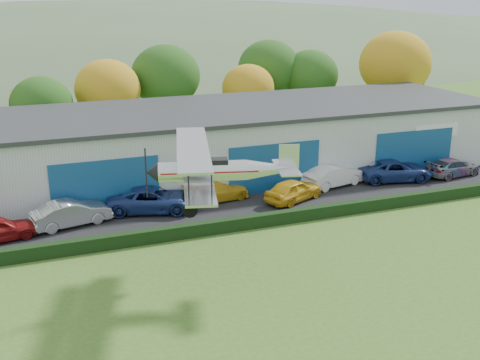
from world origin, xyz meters
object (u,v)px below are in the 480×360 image
object	(u,v)px
car_1	(71,213)
car_7	(453,167)
car_6	(395,170)
biplane	(216,169)
car_2	(152,200)
car_5	(334,175)
car_3	(217,191)
hangar	(245,138)
car_4	(293,190)

from	to	relation	value
car_1	car_7	size ratio (longest dim) A/B	1.03
car_1	car_7	distance (m)	29.16
car_6	biplane	bearing A→B (deg)	131.93
car_2	car_5	size ratio (longest dim) A/B	1.16
car_1	car_3	world-z (taller)	car_1
hangar	car_3	xyz separation A→B (m)	(-4.55, -6.40, -1.93)
car_5	biplane	bearing A→B (deg)	116.53
car_2	car_1	bearing A→B (deg)	113.99
car_1	car_6	size ratio (longest dim) A/B	0.85
car_5	car_6	size ratio (longest dim) A/B	0.88
car_2	car_6	size ratio (longest dim) A/B	1.02
car_1	car_4	size ratio (longest dim) A/B	1.07
car_3	car_5	world-z (taller)	car_5
hangar	car_6	xyz separation A→B (m)	(9.74, -6.89, -1.82)
car_2	car_3	size ratio (longest dim) A/B	1.24
hangar	car_7	world-z (taller)	hangar
car_2	car_5	xyz separation A→B (m)	(13.82, 0.48, 0.02)
car_6	car_7	distance (m)	5.03
biplane	car_4	bearing A→B (deg)	60.40
hangar	car_1	bearing A→B (deg)	-152.32
car_2	car_4	xyz separation A→B (m)	(9.60, -1.41, -0.03)
hangar	biplane	distance (m)	19.17
car_7	hangar	bearing A→B (deg)	55.72
car_1	biplane	size ratio (longest dim) A/B	0.57
car_7	car_4	bearing A→B (deg)	86.02
car_4	car_5	distance (m)	4.62
car_7	biplane	xyz separation A→B (m)	(-22.83, -9.63, 4.99)
car_4	hangar	bearing A→B (deg)	-20.88
car_6	biplane	distance (m)	21.13
car_7	biplane	size ratio (longest dim) A/B	0.55
car_3	car_6	distance (m)	14.30
car_3	car_2	bearing A→B (deg)	87.17
car_3	car_5	xyz separation A→B (m)	(9.19, -0.04, 0.14)
car_4	biplane	size ratio (longest dim) A/B	0.53
car_7	car_5	bearing A→B (deg)	76.75
car_2	car_3	xyz separation A→B (m)	(4.63, 0.52, -0.13)
car_3	car_6	world-z (taller)	car_6
car_3	biplane	distance (m)	12.34
car_5	car_6	xyz separation A→B (m)	(5.10, -0.45, -0.03)
car_1	car_2	size ratio (longest dim) A/B	0.84
biplane	car_2	bearing A→B (deg)	110.59
hangar	car_3	world-z (taller)	hangar
car_1	hangar	bearing A→B (deg)	-75.53
car_3	car_4	xyz separation A→B (m)	(4.97, -1.93, 0.10)
car_2	car_6	bearing A→B (deg)	-72.94
car_4	car_5	world-z (taller)	car_5
car_4	car_1	bearing A→B (deg)	63.31
car_2	car_7	world-z (taller)	car_2
car_1	car_3	bearing A→B (deg)	-96.46
car_3	car_7	bearing A→B (deg)	-102.48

